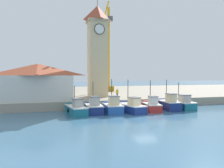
{
  "coord_description": "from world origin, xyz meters",
  "views": [
    {
      "loc": [
        -10.54,
        -22.8,
        4.82
      ],
      "look_at": [
        -1.32,
        9.35,
        3.5
      ],
      "focal_mm": 35.0,
      "sensor_mm": 36.0,
      "label": 1
    }
  ],
  "objects": [
    {
      "name": "fishing_boat_left_inner",
      "position": [
        -2.75,
        4.05,
        0.75
      ],
      "size": [
        2.22,
        4.18,
        4.33
      ],
      "color": "#2356A8",
      "rests_on": "ground"
    },
    {
      "name": "ground_plane",
      "position": [
        0.0,
        0.0,
        0.0
      ],
      "size": [
        300.0,
        300.0,
        0.0
      ],
      "primitive_type": "plane",
      "color": "teal"
    },
    {
      "name": "fishing_boat_right_inner",
      "position": [
        7.59,
        4.4,
        0.73
      ],
      "size": [
        2.55,
        4.58,
        3.8
      ],
      "color": "#196B7F",
      "rests_on": "ground"
    },
    {
      "name": "port_crane_near",
      "position": [
        2.28,
        24.81,
        8.67
      ],
      "size": [
        2.0,
        8.42,
        20.2
      ],
      "color": "#976E11",
      "rests_on": "quay_wharf"
    },
    {
      "name": "fishing_boat_far_left",
      "position": [
        -7.44,
        4.19,
        0.69
      ],
      "size": [
        2.47,
        5.11,
        3.52
      ],
      "color": "#196B7F",
      "rests_on": "ground"
    },
    {
      "name": "fishing_boat_center",
      "position": [
        2.72,
        4.04,
        0.7
      ],
      "size": [
        2.41,
        4.37,
        4.14
      ],
      "color": "#AD2823",
      "rests_on": "ground"
    },
    {
      "name": "fishing_boat_mid_right",
      "position": [
        5.5,
        4.34,
        0.81
      ],
      "size": [
        2.02,
        4.53,
        4.21
      ],
      "color": "navy",
      "rests_on": "ground"
    },
    {
      "name": "clock_tower",
      "position": [
        -2.64,
        13.71,
        9.32
      ],
      "size": [
        3.5,
        3.5,
        17.01
      ],
      "color": "beige",
      "rests_on": "quay_wharf"
    },
    {
      "name": "fishing_boat_left_outer",
      "position": [
        -5.13,
        4.55,
        0.74
      ],
      "size": [
        2.14,
        4.35,
        4.0
      ],
      "color": "navy",
      "rests_on": "ground"
    },
    {
      "name": "warehouse_left",
      "position": [
        -12.15,
        10.5,
        3.93
      ],
      "size": [
        9.95,
        6.43,
        5.31
      ],
      "color": "silver",
      "rests_on": "quay_wharf"
    },
    {
      "name": "quay_wharf",
      "position": [
        0.0,
        27.35,
        0.6
      ],
      "size": [
        120.0,
        40.0,
        1.21
      ],
      "primitive_type": "cube",
      "color": "#9E937F",
      "rests_on": "ground"
    },
    {
      "name": "dock_worker_near_tower",
      "position": [
        -0.53,
        9.18,
        2.06
      ],
      "size": [
        0.34,
        0.22,
        1.62
      ],
      "color": "#33333D",
      "rests_on": "quay_wharf"
    },
    {
      "name": "fishing_boat_mid_left",
      "position": [
        -0.35,
        3.87,
        0.7
      ],
      "size": [
        2.69,
        5.49,
        4.26
      ],
      "color": "navy",
      "rests_on": "ground"
    }
  ]
}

